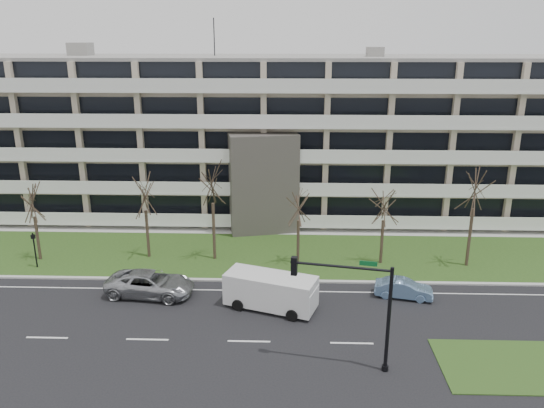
{
  "coord_description": "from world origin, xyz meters",
  "views": [
    {
      "loc": [
        2.24,
        -27.07,
        17.01
      ],
      "look_at": [
        1.02,
        10.0,
        5.3
      ],
      "focal_mm": 35.0,
      "sensor_mm": 36.0,
      "label": 1
    }
  ],
  "objects_px": {
    "silver_pickup": "(150,284)",
    "traffic_signal": "(355,299)",
    "pedestrian_signal": "(34,246)",
    "blue_sedan": "(404,289)",
    "white_van": "(272,289)"
  },
  "relations": [
    {
      "from": "traffic_signal",
      "to": "pedestrian_signal",
      "type": "bearing_deg",
      "value": 162.8
    },
    {
      "from": "blue_sedan",
      "to": "white_van",
      "type": "height_order",
      "value": "white_van"
    },
    {
      "from": "blue_sedan",
      "to": "white_van",
      "type": "xyz_separation_m",
      "value": [
        -8.94,
        -1.8,
        0.74
      ]
    },
    {
      "from": "silver_pickup",
      "to": "pedestrian_signal",
      "type": "distance_m",
      "value": 10.79
    },
    {
      "from": "silver_pickup",
      "to": "blue_sedan",
      "type": "distance_m",
      "value": 17.35
    },
    {
      "from": "pedestrian_signal",
      "to": "silver_pickup",
      "type": "bearing_deg",
      "value": -18.21
    },
    {
      "from": "traffic_signal",
      "to": "pedestrian_signal",
      "type": "xyz_separation_m",
      "value": [
        -22.86,
        12.07,
        -2.21
      ]
    },
    {
      "from": "silver_pickup",
      "to": "pedestrian_signal",
      "type": "height_order",
      "value": "pedestrian_signal"
    },
    {
      "from": "blue_sedan",
      "to": "white_van",
      "type": "distance_m",
      "value": 9.15
    },
    {
      "from": "white_van",
      "to": "pedestrian_signal",
      "type": "height_order",
      "value": "pedestrian_signal"
    },
    {
      "from": "pedestrian_signal",
      "to": "traffic_signal",
      "type": "bearing_deg",
      "value": -23.26
    },
    {
      "from": "white_van",
      "to": "traffic_signal",
      "type": "xyz_separation_m",
      "value": [
        4.55,
        -6.32,
        2.65
      ]
    },
    {
      "from": "silver_pickup",
      "to": "blue_sedan",
      "type": "bearing_deg",
      "value": -82.86
    },
    {
      "from": "silver_pickup",
      "to": "pedestrian_signal",
      "type": "relative_size",
      "value": 2.1
    },
    {
      "from": "silver_pickup",
      "to": "traffic_signal",
      "type": "xyz_separation_m",
      "value": [
        12.96,
        -7.91,
        3.19
      ]
    }
  ]
}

